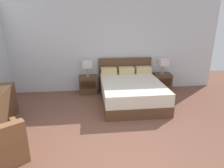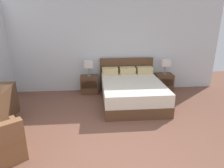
% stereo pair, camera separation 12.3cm
% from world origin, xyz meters
% --- Properties ---
extents(wall_back, '(7.12, 0.06, 2.78)m').
position_xyz_m(wall_back, '(0.00, 3.73, 1.39)').
color(wall_back, silver).
rests_on(wall_back, ground).
extents(bed, '(1.69, 2.12, 1.06)m').
position_xyz_m(bed, '(0.59, 2.65, 0.32)').
color(bed, brown).
rests_on(bed, ground).
extents(nightstand_left, '(0.54, 0.40, 0.55)m').
position_xyz_m(nightstand_left, '(-0.60, 3.44, 0.28)').
color(nightstand_left, brown).
rests_on(nightstand_left, ground).
extents(nightstand_right, '(0.54, 0.40, 0.55)m').
position_xyz_m(nightstand_right, '(1.79, 3.44, 0.28)').
color(nightstand_right, brown).
rests_on(nightstand_right, ground).
extents(table_lamp_left, '(0.27, 0.27, 0.48)m').
position_xyz_m(table_lamp_left, '(-0.60, 3.44, 0.92)').
color(table_lamp_left, gray).
rests_on(table_lamp_left, nightstand_left).
extents(table_lamp_right, '(0.27, 0.27, 0.48)m').
position_xyz_m(table_lamp_right, '(1.79, 3.44, 0.92)').
color(table_lamp_right, gray).
rests_on(table_lamp_right, nightstand_right).
extents(armchair_by_window, '(0.95, 0.95, 0.76)m').
position_xyz_m(armchair_by_window, '(-2.01, 0.45, 0.28)').
color(armchair_by_window, brown).
rests_on(armchair_by_window, ground).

